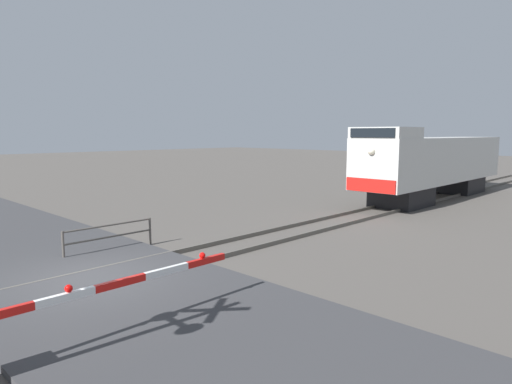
{
  "coord_description": "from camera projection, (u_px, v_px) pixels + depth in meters",
  "views": [
    {
      "loc": [
        10.91,
        -5.0,
        3.87
      ],
      "look_at": [
        1.06,
        5.08,
        2.02
      ],
      "focal_mm": 31.4,
      "sensor_mm": 36.0,
      "label": 1
    }
  ],
  "objects": [
    {
      "name": "ground_plane",
      "position": [
        90.0,
        283.0,
        11.61
      ],
      "size": [
        160.0,
        160.0,
        0.0
      ],
      "primitive_type": "plane",
      "color": "#514C47"
    },
    {
      "name": "rail_track_left",
      "position": [
        78.0,
        275.0,
        12.1
      ],
      "size": [
        0.08,
        80.0,
        0.15
      ],
      "primitive_type": "cube",
      "color": "#59544C",
      "rests_on": "ground_plane"
    },
    {
      "name": "rail_track_right",
      "position": [
        103.0,
        287.0,
        11.1
      ],
      "size": [
        0.08,
        80.0,
        0.15
      ],
      "primitive_type": "cube",
      "color": "#59544C",
      "rests_on": "ground_plane"
    },
    {
      "name": "road_surface",
      "position": [
        90.0,
        281.0,
        11.6
      ],
      "size": [
        36.0,
        6.05,
        0.15
      ],
      "primitive_type": "cube",
      "color": "#38383A",
      "rests_on": "ground_plane"
    },
    {
      "name": "locomotive",
      "position": [
        433.0,
        163.0,
        26.26
      ],
      "size": [
        2.75,
        14.73,
        4.17
      ],
      "color": "black",
      "rests_on": "ground_plane"
    },
    {
      "name": "crossing_gate",
      "position": [
        4.0,
        329.0,
        7.09
      ],
      "size": [
        0.36,
        5.94,
        1.26
      ],
      "color": "silver",
      "rests_on": "ground_plane"
    },
    {
      "name": "guard_railing",
      "position": [
        110.0,
        234.0,
        14.54
      ],
      "size": [
        0.08,
        3.11,
        0.95
      ],
      "color": "#4C4742",
      "rests_on": "ground_plane"
    }
  ]
}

